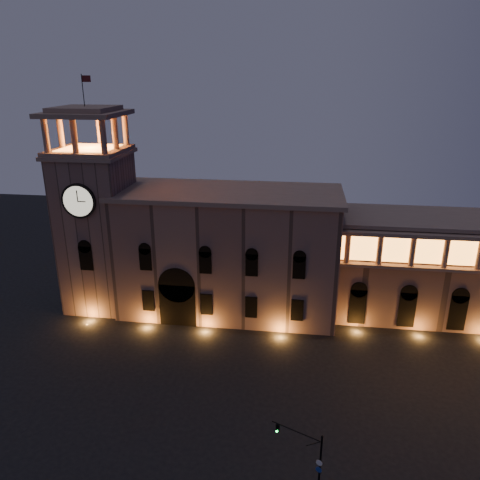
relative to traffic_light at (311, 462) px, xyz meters
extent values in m
plane|color=black|center=(-9.62, 8.88, -3.31)|extent=(160.00, 160.00, 0.00)
cube|color=#7C5C51|center=(-11.62, 30.88, 5.19)|extent=(30.00, 12.00, 17.00)
cube|color=#8B6F60|center=(-11.62, 30.88, 13.99)|extent=(30.80, 12.80, 0.60)
cube|color=black|center=(-17.62, 25.48, -0.31)|extent=(5.00, 1.40, 6.00)
cylinder|color=black|center=(-17.62, 25.48, 2.69)|extent=(5.00, 1.40, 5.00)
cube|color=orange|center=(-17.62, 25.28, -0.51)|extent=(4.20, 0.20, 5.00)
cube|color=#7C5C51|center=(-30.12, 29.88, 7.69)|extent=(9.00, 9.00, 22.00)
cube|color=#8B6F60|center=(-30.12, 29.88, 18.94)|extent=(9.80, 9.80, 0.50)
cylinder|color=black|center=(-30.12, 25.20, 13.69)|extent=(4.60, 0.35, 4.60)
cylinder|color=beige|center=(-30.12, 25.06, 13.69)|extent=(4.00, 0.12, 4.00)
cube|color=#8B6F60|center=(-30.12, 29.88, 19.44)|extent=(9.40, 9.40, 0.50)
cube|color=orange|center=(-30.12, 29.88, 19.74)|extent=(6.80, 6.80, 0.15)
cylinder|color=#8B6F60|center=(-33.92, 26.08, 21.79)|extent=(0.76, 0.76, 4.20)
cylinder|color=#8B6F60|center=(-30.12, 26.08, 21.79)|extent=(0.76, 0.76, 4.20)
cylinder|color=#8B6F60|center=(-26.32, 26.08, 21.79)|extent=(0.76, 0.76, 4.20)
cylinder|color=#8B6F60|center=(-33.92, 33.68, 21.79)|extent=(0.76, 0.76, 4.20)
cylinder|color=#8B6F60|center=(-30.12, 33.68, 21.79)|extent=(0.76, 0.76, 4.20)
cylinder|color=#8B6F60|center=(-26.32, 33.68, 21.79)|extent=(0.76, 0.76, 4.20)
cylinder|color=#8B6F60|center=(-33.92, 29.88, 21.79)|extent=(0.76, 0.76, 4.20)
cylinder|color=#8B6F60|center=(-26.32, 29.88, 21.79)|extent=(0.76, 0.76, 4.20)
cube|color=#8B6F60|center=(-30.12, 29.88, 24.19)|extent=(9.80, 9.80, 0.60)
cube|color=#8B6F60|center=(-30.12, 29.88, 24.79)|extent=(7.50, 7.50, 0.60)
cylinder|color=black|center=(-30.12, 29.88, 27.09)|extent=(0.10, 0.10, 4.00)
plane|color=#4E1618|center=(-29.52, 29.88, 28.49)|extent=(1.20, 0.00, 1.20)
cube|color=brown|center=(22.38, 32.88, 3.69)|extent=(40.00, 10.00, 14.00)
cylinder|color=#8B6F60|center=(4.38, 27.38, 8.19)|extent=(0.70, 0.70, 4.00)
cylinder|color=#8B6F60|center=(8.38, 27.38, 8.19)|extent=(0.70, 0.70, 4.00)
cylinder|color=#8B6F60|center=(12.38, 27.38, 8.19)|extent=(0.70, 0.70, 4.00)
cylinder|color=#8B6F60|center=(16.38, 27.38, 8.19)|extent=(0.70, 0.70, 4.00)
cylinder|color=#8B6F60|center=(20.38, 27.38, 8.19)|extent=(0.70, 0.70, 4.00)
cylinder|color=black|center=(0.71, -0.31, -0.26)|extent=(0.17, 0.17, 6.09)
sphere|color=black|center=(0.71, -0.31, 2.87)|extent=(0.24, 0.24, 0.24)
cylinder|color=black|center=(-1.28, 0.58, 2.35)|extent=(4.02, 1.87, 0.10)
cube|color=black|center=(-2.79, 1.25, 1.91)|extent=(0.34, 0.33, 0.74)
cylinder|color=#0CE53F|center=(-2.85, 1.12, 1.67)|extent=(0.17, 0.13, 0.16)
cylinder|color=silver|center=(0.62, -0.40, 0.35)|extent=(0.49, 0.24, 0.52)
cylinder|color=navy|center=(0.62, -0.40, -0.35)|extent=(0.49, 0.24, 0.52)
camera|label=1|loc=(-1.70, -29.60, 29.40)|focal=35.00mm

